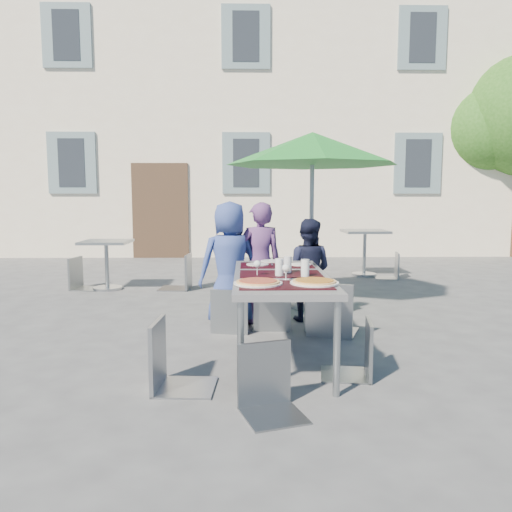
{
  "coord_description": "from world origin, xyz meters",
  "views": [
    {
      "loc": [
        -0.03,
        -4.23,
        1.41
      ],
      "look_at": [
        0.09,
        0.95,
        0.8
      ],
      "focal_mm": 35.0,
      "sensor_mm": 36.0,
      "label": 1
    }
  ],
  "objects_px": {
    "chair_3": "(171,313)",
    "child_1": "(260,263)",
    "pizza_near_right": "(314,282)",
    "bg_chair_r_0": "(181,250)",
    "bg_chair_l_0": "(81,254)",
    "cafe_table_1": "(365,243)",
    "chair_2": "(332,275)",
    "bg_chair_l_1": "(307,247)",
    "chair_1": "(272,282)",
    "child_2": "(307,270)",
    "cafe_table_0": "(107,256)",
    "chair_0": "(231,283)",
    "pizza_near_left": "(258,282)",
    "chair_5": "(269,339)",
    "child_0": "(230,264)",
    "bg_chair_r_1": "(392,250)",
    "patio_umbrella": "(312,151)",
    "chair_4": "(358,315)",
    "dining_table": "(280,280)"
  },
  "relations": [
    {
      "from": "chair_3",
      "to": "child_1",
      "type": "bearing_deg",
      "value": 69.88
    },
    {
      "from": "pizza_near_right",
      "to": "bg_chair_r_0",
      "type": "relative_size",
      "value": 0.36
    },
    {
      "from": "bg_chair_l_0",
      "to": "cafe_table_1",
      "type": "xyz_separation_m",
      "value": [
        4.69,
        1.21,
        0.05
      ]
    },
    {
      "from": "chair_2",
      "to": "bg_chair_l_1",
      "type": "relative_size",
      "value": 1.15
    },
    {
      "from": "chair_1",
      "to": "child_2",
      "type": "bearing_deg",
      "value": 42.53
    },
    {
      "from": "child_1",
      "to": "cafe_table_0",
      "type": "xyz_separation_m",
      "value": [
        -2.29,
        2.1,
        -0.16
      ]
    },
    {
      "from": "chair_0",
      "to": "chair_3",
      "type": "height_order",
      "value": "chair_3"
    },
    {
      "from": "pizza_near_left",
      "to": "chair_5",
      "type": "xyz_separation_m",
      "value": [
        0.06,
        -0.59,
        -0.28
      ]
    },
    {
      "from": "chair_5",
      "to": "cafe_table_1",
      "type": "height_order",
      "value": "chair_5"
    },
    {
      "from": "child_0",
      "to": "chair_2",
      "type": "height_order",
      "value": "child_0"
    },
    {
      "from": "pizza_near_left",
      "to": "bg_chair_l_1",
      "type": "distance_m",
      "value": 5.05
    },
    {
      "from": "pizza_near_right",
      "to": "bg_chair_r_1",
      "type": "height_order",
      "value": "bg_chair_r_1"
    },
    {
      "from": "pizza_near_left",
      "to": "cafe_table_1",
      "type": "height_order",
      "value": "cafe_table_1"
    },
    {
      "from": "pizza_near_left",
      "to": "child_2",
      "type": "xyz_separation_m",
      "value": [
        0.62,
        1.88,
        -0.18
      ]
    },
    {
      "from": "bg_chair_l_0",
      "to": "patio_umbrella",
      "type": "bearing_deg",
      "value": -21.95
    },
    {
      "from": "chair_0",
      "to": "chair_4",
      "type": "height_order",
      "value": "chair_0"
    },
    {
      "from": "dining_table",
      "to": "bg_chair_r_1",
      "type": "relative_size",
      "value": 2.14
    },
    {
      "from": "chair_3",
      "to": "chair_5",
      "type": "bearing_deg",
      "value": -30.82
    },
    {
      "from": "child_0",
      "to": "chair_4",
      "type": "bearing_deg",
      "value": 107.7
    },
    {
      "from": "dining_table",
      "to": "chair_3",
      "type": "xyz_separation_m",
      "value": [
        -0.85,
        -0.69,
        -0.12
      ]
    },
    {
      "from": "chair_2",
      "to": "chair_5",
      "type": "distance_m",
      "value": 1.97
    },
    {
      "from": "chair_1",
      "to": "chair_3",
      "type": "bearing_deg",
      "value": -116.76
    },
    {
      "from": "chair_1",
      "to": "chair_2",
      "type": "height_order",
      "value": "chair_2"
    },
    {
      "from": "child_0",
      "to": "bg_chair_l_1",
      "type": "height_order",
      "value": "child_0"
    },
    {
      "from": "chair_2",
      "to": "cafe_table_1",
      "type": "relative_size",
      "value": 1.28
    },
    {
      "from": "pizza_near_left",
      "to": "cafe_table_1",
      "type": "relative_size",
      "value": 0.45
    },
    {
      "from": "chair_2",
      "to": "chair_4",
      "type": "relative_size",
      "value": 1.24
    },
    {
      "from": "chair_3",
      "to": "dining_table",
      "type": "bearing_deg",
      "value": 38.79
    },
    {
      "from": "pizza_near_left",
      "to": "cafe_table_0",
      "type": "distance_m",
      "value": 4.47
    },
    {
      "from": "pizza_near_left",
      "to": "chair_0",
      "type": "distance_m",
      "value": 1.44
    },
    {
      "from": "chair_3",
      "to": "bg_chair_l_1",
      "type": "distance_m",
      "value": 5.37
    },
    {
      "from": "pizza_near_left",
      "to": "chair_4",
      "type": "distance_m",
      "value": 0.83
    },
    {
      "from": "bg_chair_l_1",
      "to": "chair_2",
      "type": "bearing_deg",
      "value": -93.22
    },
    {
      "from": "pizza_near_right",
      "to": "chair_4",
      "type": "relative_size",
      "value": 0.44
    },
    {
      "from": "dining_table",
      "to": "chair_3",
      "type": "relative_size",
      "value": 1.9
    },
    {
      "from": "chair_3",
      "to": "bg_chair_r_1",
      "type": "xyz_separation_m",
      "value": [
        3.11,
        4.99,
        -0.07
      ]
    },
    {
      "from": "pizza_near_right",
      "to": "chair_3",
      "type": "xyz_separation_m",
      "value": [
        -1.08,
        -0.18,
        -0.2
      ]
    },
    {
      "from": "chair_5",
      "to": "chair_3",
      "type": "bearing_deg",
      "value": 149.18
    },
    {
      "from": "pizza_near_left",
      "to": "chair_1",
      "type": "bearing_deg",
      "value": 82.73
    },
    {
      "from": "child_0",
      "to": "cafe_table_1",
      "type": "xyz_separation_m",
      "value": [
        2.33,
        3.45,
        -0.09
      ]
    },
    {
      "from": "cafe_table_1",
      "to": "cafe_table_0",
      "type": "bearing_deg",
      "value": -163.41
    },
    {
      "from": "child_2",
      "to": "chair_5",
      "type": "relative_size",
      "value": 1.38
    },
    {
      "from": "chair_3",
      "to": "bg_chair_r_1",
      "type": "distance_m",
      "value": 5.88
    },
    {
      "from": "dining_table",
      "to": "chair_4",
      "type": "height_order",
      "value": "chair_4"
    },
    {
      "from": "cafe_table_0",
      "to": "bg_chair_l_1",
      "type": "distance_m",
      "value": 3.39
    },
    {
      "from": "child_2",
      "to": "bg_chair_l_0",
      "type": "relative_size",
      "value": 1.25
    },
    {
      "from": "bg_chair_r_0",
      "to": "cafe_table_0",
      "type": "bearing_deg",
      "value": -179.35
    },
    {
      "from": "dining_table",
      "to": "patio_umbrella",
      "type": "bearing_deg",
      "value": 75.33
    },
    {
      "from": "chair_2",
      "to": "bg_chair_l_1",
      "type": "bearing_deg",
      "value": 86.78
    },
    {
      "from": "chair_4",
      "to": "bg_chair_l_1",
      "type": "xyz_separation_m",
      "value": [
        0.21,
        4.89,
        0.04
      ]
    }
  ]
}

